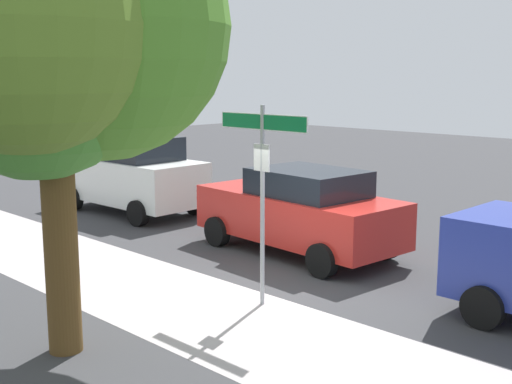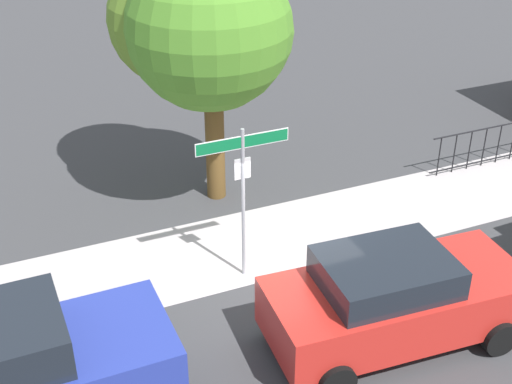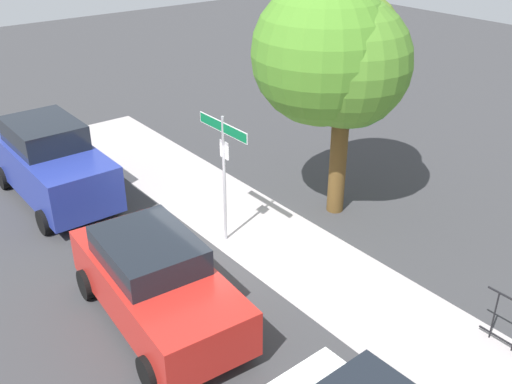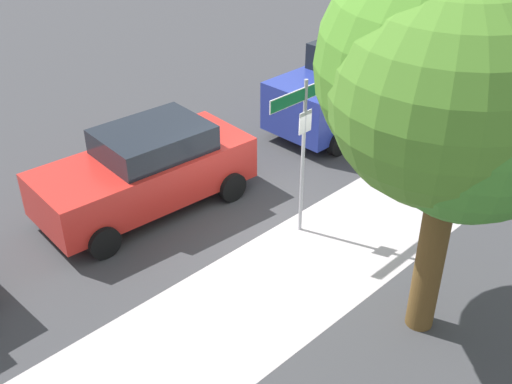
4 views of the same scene
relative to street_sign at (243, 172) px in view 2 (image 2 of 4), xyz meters
The scene contains 7 objects.
ground_plane 2.40m from the street_sign, 39.04° to the right, with size 60.00×60.00×0.00m, color #38383A.
sidewalk_strip 3.52m from the street_sign, 19.81° to the left, with size 24.00×2.60×0.00m, color #ABA3A3.
street_sign is the anchor object (origin of this frame).
shade_tree 3.60m from the street_sign, 82.26° to the left, with size 3.76×4.28×5.94m.
car_blue 5.39m from the street_sign, 152.21° to the right, with size 4.70×2.13×2.19m.
car_red 3.53m from the street_sign, 59.81° to the right, with size 4.60×2.31×1.76m.
iron_fence 8.27m from the street_sign, 13.59° to the left, with size 4.14×0.04×1.07m.
Camera 2 is at (-4.77, -10.18, 8.41)m, focal length 49.33 mm.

